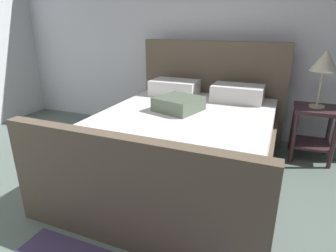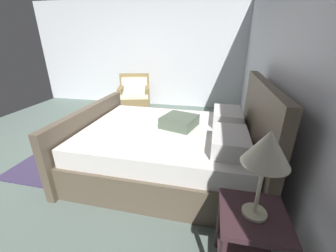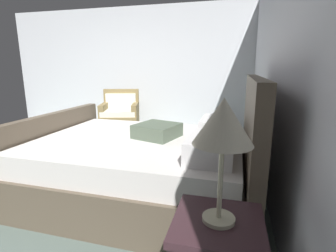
% 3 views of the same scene
% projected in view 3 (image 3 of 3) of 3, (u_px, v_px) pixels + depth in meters
% --- Properties ---
extents(ground_plane, '(5.67, 5.51, 0.02)m').
position_uv_depth(ground_plane, '(42.00, 173.00, 3.31)').
color(ground_plane, slate).
extents(wall_back, '(5.79, 0.12, 2.61)m').
position_uv_depth(wall_back, '(284.00, 70.00, 2.34)').
color(wall_back, silver).
rests_on(wall_back, ground).
extents(wall_side_left, '(0.12, 5.63, 2.61)m').
position_uv_depth(wall_side_left, '(127.00, 69.00, 5.75)').
color(wall_side_left, silver).
rests_on(wall_side_left, ground).
extents(bed, '(1.86, 2.31, 1.25)m').
position_uv_depth(bed, '(145.00, 163.00, 2.65)').
color(bed, brown).
rests_on(bed, ground).
extents(table_lamp_right, '(0.28, 0.28, 0.60)m').
position_uv_depth(table_lamp_right, '(223.00, 125.00, 1.13)').
color(table_lamp_right, '#B7B293').
rests_on(table_lamp_right, nightstand_right).
extents(armchair, '(0.90, 0.90, 0.90)m').
position_uv_depth(armchair, '(120.00, 117.00, 5.15)').
color(armchair, olive).
rests_on(armchair, ground).
extents(area_rug, '(1.42, 0.94, 0.01)m').
position_uv_depth(area_rug, '(16.00, 177.00, 3.15)').
color(area_rug, '#3D3353').
rests_on(area_rug, ground).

